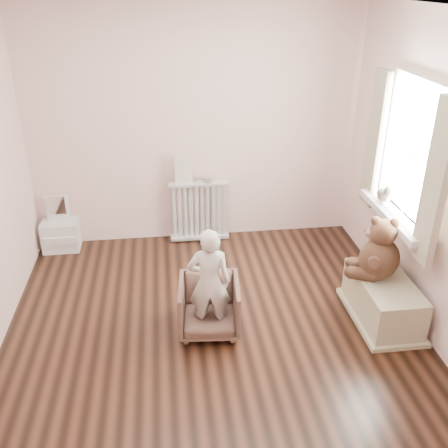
{
  "coord_description": "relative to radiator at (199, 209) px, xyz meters",
  "views": [
    {
      "loc": [
        -0.35,
        -3.5,
        2.79
      ],
      "look_at": [
        0.15,
        0.45,
        0.8
      ],
      "focal_mm": 40.0,
      "sensor_mm": 36.0,
      "label": 1
    }
  ],
  "objects": [
    {
      "name": "front_wall",
      "position": [
        -0.02,
        -3.48,
        0.91
      ],
      "size": [
        3.6,
        0.02,
        2.6
      ],
      "primitive_type": "cube",
      "color": "white",
      "rests_on": "ground"
    },
    {
      "name": "plush_cat",
      "position": [
        1.64,
        -1.15,
        0.61
      ],
      "size": [
        0.16,
        0.24,
        0.19
      ],
      "primitive_type": null,
      "rotation": [
        0.0,
        0.0,
        0.11
      ],
      "color": "#685D55",
      "rests_on": "window_sill"
    },
    {
      "name": "right_wall",
      "position": [
        1.78,
        -1.68,
        0.91
      ],
      "size": [
        0.02,
        3.6,
        2.6
      ],
      "primitive_type": "cube",
      "color": "white",
      "rests_on": "ground"
    },
    {
      "name": "paper_doll",
      "position": [
        -0.16,
        0.0,
        0.49
      ],
      "size": [
        0.2,
        0.02,
        0.33
      ],
      "primitive_type": "cube",
      "color": "beige",
      "rests_on": "radiator"
    },
    {
      "name": "curtain_left",
      "position": [
        1.63,
        -1.95,
        1.0
      ],
      "size": [
        0.06,
        0.26,
        1.3
      ],
      "primitive_type": "cube",
      "color": "#B5AF90",
      "rests_on": "right_wall"
    },
    {
      "name": "back_wall",
      "position": [
        -0.02,
        0.12,
        0.91
      ],
      "size": [
        3.6,
        0.02,
        2.6
      ],
      "primitive_type": "cube",
      "color": "white",
      "rests_on": "ground"
    },
    {
      "name": "floor",
      "position": [
        -0.02,
        -1.68,
        -0.39
      ],
      "size": [
        3.6,
        3.6,
        0.01
      ],
      "primitive_type": "cube",
      "color": "black",
      "rests_on": "ground"
    },
    {
      "name": "tin_a",
      "position": [
        0.1,
        0.0,
        0.36
      ],
      "size": [
        0.11,
        0.11,
        0.06
      ],
      "primitive_type": "cylinder",
      "color": "#A59E8C",
      "rests_on": "radiator"
    },
    {
      "name": "child",
      "position": [
        -0.05,
        -1.72,
        0.12
      ],
      "size": [
        0.38,
        0.27,
        0.99
      ],
      "primitive_type": "imported",
      "rotation": [
        0.0,
        0.0,
        3.05
      ],
      "color": "beige",
      "rests_on": "armchair"
    },
    {
      "name": "toy_bench",
      "position": [
        1.5,
        -1.71,
        -0.19
      ],
      "size": [
        0.45,
        0.84,
        0.4
      ],
      "primitive_type": "cube",
      "color": "#BDB691",
      "rests_on": "floor"
    },
    {
      "name": "curtain_right",
      "position": [
        1.63,
        -0.81,
        1.0
      ],
      "size": [
        0.06,
        0.26,
        1.3
      ],
      "primitive_type": "cube",
      "color": "#B5AF90",
      "rests_on": "right_wall"
    },
    {
      "name": "window",
      "position": [
        1.74,
        -1.38,
        1.06
      ],
      "size": [
        0.03,
        0.9,
        1.1
      ],
      "primitive_type": "cube",
      "color": "white",
      "rests_on": "right_wall"
    },
    {
      "name": "teddy_bear",
      "position": [
        1.45,
        -1.63,
        0.28
      ],
      "size": [
        0.56,
        0.51,
        0.57
      ],
      "primitive_type": null,
      "rotation": [
        0.0,
        0.0,
        -0.4
      ],
      "color": "#362015",
      "rests_on": "toy_bench"
    },
    {
      "name": "ceiling",
      "position": [
        -0.02,
        -1.68,
        2.21
      ],
      "size": [
        3.6,
        3.6,
        0.01
      ],
      "primitive_type": "cube",
      "color": "white",
      "rests_on": "ground"
    },
    {
      "name": "radiator",
      "position": [
        0.0,
        0.0,
        0.0
      ],
      "size": [
        0.68,
        0.13,
        0.71
      ],
      "primitive_type": "cube",
      "color": "silver",
      "rests_on": "floor"
    },
    {
      "name": "window_sill",
      "position": [
        1.65,
        -1.38,
        0.48
      ],
      "size": [
        0.22,
        1.1,
        0.06
      ],
      "primitive_type": "cube",
      "color": "silver",
      "rests_on": "right_wall"
    },
    {
      "name": "toy_vanity",
      "position": [
        -1.57,
        -0.03,
        -0.11
      ],
      "size": [
        0.4,
        0.28,
        0.62
      ],
      "primitive_type": "cube",
      "color": "silver",
      "rests_on": "floor"
    },
    {
      "name": "armchair",
      "position": [
        -0.05,
        -1.67,
        -0.15
      ],
      "size": [
        0.56,
        0.57,
        0.48
      ],
      "primitive_type": "imported",
      "rotation": [
        0.0,
        0.0,
        -0.09
      ],
      "color": "brown",
      "rests_on": "floor"
    }
  ]
}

